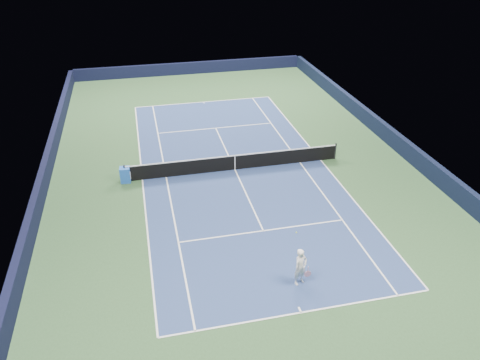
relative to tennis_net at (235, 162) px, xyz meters
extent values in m
plane|color=#2A4A28|center=(0.00, 0.00, -0.50)|extent=(40.00, 40.00, 0.00)
cube|color=black|center=(0.00, 19.82, 0.05)|extent=(22.00, 0.35, 1.10)
cube|color=black|center=(10.82, 0.00, 0.05)|extent=(0.35, 40.00, 1.10)
cube|color=black|center=(-10.82, 0.00, 0.05)|extent=(0.35, 40.00, 1.10)
cube|color=navy|center=(0.00, 0.00, -0.50)|extent=(10.97, 23.77, 0.01)
cube|color=white|center=(0.00, 11.88, -0.50)|extent=(10.97, 0.08, 0.00)
cube|color=white|center=(0.00, -11.88, -0.50)|extent=(10.97, 0.08, 0.00)
cube|color=white|center=(5.49, 0.00, -0.50)|extent=(0.08, 23.77, 0.00)
cube|color=white|center=(-5.49, 0.00, -0.50)|extent=(0.08, 23.77, 0.00)
cube|color=white|center=(4.12, 0.00, -0.50)|extent=(0.08, 23.77, 0.00)
cube|color=white|center=(-4.12, 0.00, -0.50)|extent=(0.08, 23.77, 0.00)
cube|color=white|center=(0.00, 6.40, -0.50)|extent=(8.23, 0.08, 0.00)
cube|color=white|center=(0.00, -6.40, -0.50)|extent=(8.23, 0.08, 0.00)
cube|color=white|center=(0.00, 0.00, -0.50)|extent=(0.08, 12.80, 0.00)
cube|color=white|center=(0.00, 11.73, -0.50)|extent=(0.08, 0.30, 0.00)
cube|color=white|center=(0.00, -11.73, -0.50)|extent=(0.08, 0.30, 0.00)
cylinder|color=black|center=(-6.40, 0.00, 0.03)|extent=(0.10, 0.10, 1.07)
cylinder|color=black|center=(6.40, 0.00, 0.03)|extent=(0.10, 0.10, 1.07)
cube|color=black|center=(0.00, 0.00, -0.05)|extent=(12.80, 0.03, 0.91)
cube|color=white|center=(0.00, 0.00, 0.44)|extent=(12.80, 0.04, 0.06)
cube|color=white|center=(0.00, 0.00, -0.05)|extent=(0.05, 0.04, 0.91)
cube|color=blue|center=(-6.40, -0.02, -0.05)|extent=(0.59, 0.55, 0.91)
cube|color=silver|center=(-6.11, -0.02, -0.05)|extent=(0.04, 0.41, 0.41)
imported|color=white|center=(0.49, -10.27, 0.35)|extent=(0.73, 0.62, 1.69)
cylinder|color=pink|center=(0.81, -10.32, 0.20)|extent=(0.03, 0.03, 0.28)
cylinder|color=black|center=(0.81, -10.32, -0.04)|extent=(0.28, 0.02, 0.28)
cylinder|color=pink|center=(0.81, -10.32, -0.04)|extent=(0.30, 0.03, 0.30)
sphere|color=#CEE731|center=(0.59, -9.27, 1.35)|extent=(0.07, 0.07, 0.07)
camera|label=1|loc=(-5.24, -24.12, 12.88)|focal=35.00mm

